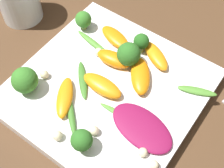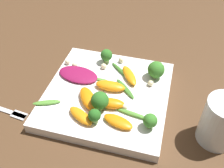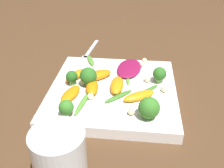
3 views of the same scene
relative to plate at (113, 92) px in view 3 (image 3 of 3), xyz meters
name	(u,v)px [view 3 (image 3 of 3)]	position (x,y,z in m)	size (l,w,h in m)	color
ground_plane	(113,96)	(0.00, 0.00, -0.01)	(2.40, 2.40, 0.00)	#4C331E
plate	(113,92)	(0.00, 0.00, 0.00)	(0.30, 0.30, 0.03)	white
drinking_glass	(60,161)	(0.26, -0.05, 0.04)	(0.08, 0.08, 0.11)	white
fork	(89,52)	(-0.23, -0.10, -0.01)	(0.17, 0.04, 0.01)	silver
radicchio_leaf_0	(129,68)	(-0.09, 0.03, 0.02)	(0.11, 0.08, 0.01)	maroon
orange_segment_0	(117,85)	(0.01, 0.01, 0.02)	(0.07, 0.03, 0.02)	orange
orange_segment_1	(97,75)	(-0.03, -0.04, 0.02)	(0.07, 0.08, 0.02)	orange
orange_segment_2	(139,96)	(0.04, 0.06, 0.02)	(0.06, 0.08, 0.02)	orange
orange_segment_3	(76,75)	(-0.03, -0.10, 0.02)	(0.07, 0.06, 0.02)	orange
orange_segment_4	(92,88)	(0.02, -0.05, 0.02)	(0.07, 0.04, 0.02)	orange
orange_segment_5	(70,94)	(0.05, -0.09, 0.02)	(0.08, 0.05, 0.01)	orange
broccoli_floret_0	(66,108)	(0.12, -0.08, 0.03)	(0.03, 0.03, 0.04)	#7A9E51
broccoli_floret_1	(149,108)	(0.11, 0.08, 0.04)	(0.04, 0.04, 0.05)	#84AD5B
broccoli_floret_2	(88,76)	(0.00, -0.06, 0.04)	(0.04, 0.04, 0.05)	#7A9E51
broccoli_floret_3	(72,77)	(0.00, -0.10, 0.03)	(0.03, 0.03, 0.04)	#7A9E51
broccoli_floret_4	(160,74)	(-0.03, 0.11, 0.04)	(0.03, 0.03, 0.04)	#84AD5B
arugula_sprig_0	(119,96)	(0.04, 0.02, 0.02)	(0.06, 0.07, 0.01)	#3D7528
arugula_sprig_1	(91,60)	(-0.13, -0.08, 0.02)	(0.07, 0.04, 0.01)	#518E33
arugula_sprig_2	(83,103)	(0.07, -0.06, 0.02)	(0.09, 0.03, 0.01)	#518E33
arugula_sprig_3	(128,76)	(-0.05, 0.03, 0.02)	(0.09, 0.02, 0.00)	#518E33
arugula_sprig_4	(145,92)	(0.02, 0.08, 0.02)	(0.07, 0.07, 0.01)	#3D7528
macadamia_nut_0	(164,89)	(0.01, 0.12, 0.02)	(0.02, 0.02, 0.02)	beige
macadamia_nut_1	(147,79)	(-0.03, 0.08, 0.02)	(0.02, 0.02, 0.02)	beige
macadamia_nut_2	(90,96)	(0.05, -0.04, 0.02)	(0.01, 0.01, 0.01)	beige
macadamia_nut_3	(144,61)	(-0.13, 0.07, 0.02)	(0.01, 0.01, 0.01)	beige
macadamia_nut_4	(131,112)	(0.10, 0.05, 0.02)	(0.01, 0.01, 0.01)	beige
macadamia_nut_5	(142,64)	(-0.11, 0.07, 0.02)	(0.01, 0.01, 0.01)	beige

